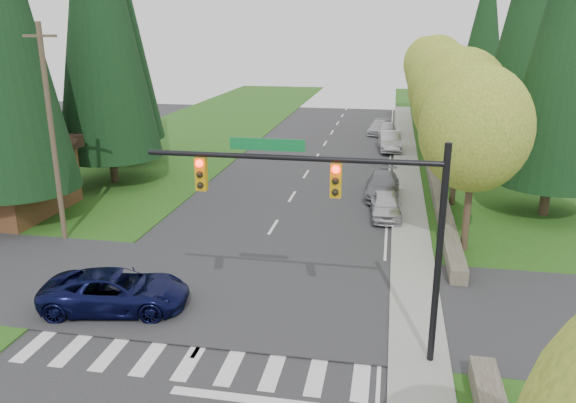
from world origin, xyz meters
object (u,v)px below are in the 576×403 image
(parked_car_c, at_px, (390,141))
(parked_car_e, at_px, (379,127))
(parked_car_b, at_px, (383,185))
(parked_car_d, at_px, (387,130))
(parked_car_a, at_px, (386,205))
(suv_navy, at_px, (116,291))

(parked_car_c, xyz_separation_m, parked_car_e, (-1.13, 7.54, -0.15))
(parked_car_b, distance_m, parked_car_d, 19.65)
(parked_car_a, bearing_deg, parked_car_d, 87.05)
(parked_car_c, height_order, parked_car_d, parked_car_c)
(parked_car_b, xyz_separation_m, parked_car_c, (0.26, 13.46, 0.08))
(parked_car_a, height_order, parked_car_c, parked_car_c)
(parked_car_a, relative_size, parked_car_b, 0.82)
(parked_car_b, xyz_separation_m, parked_car_e, (-0.87, 21.00, -0.08))
(parked_car_a, relative_size, parked_car_c, 0.84)
(parked_car_a, xyz_separation_m, parked_car_c, (0.00, 17.32, 0.10))
(parked_car_e, bearing_deg, parked_car_c, -75.43)
(parked_car_b, height_order, parked_car_c, parked_car_c)
(suv_navy, distance_m, parked_car_c, 30.96)
(suv_navy, relative_size, parked_car_a, 1.32)
(parked_car_b, bearing_deg, parked_car_d, 90.62)
(parked_car_a, distance_m, parked_car_e, 24.89)
(suv_navy, distance_m, parked_car_a, 15.35)
(suv_navy, height_order, parked_car_c, parked_car_c)
(parked_car_a, bearing_deg, parked_car_b, 90.13)
(parked_car_a, xyz_separation_m, parked_car_e, (-1.13, 24.86, -0.05))
(suv_navy, relative_size, parked_car_b, 1.09)
(parked_car_d, bearing_deg, parked_car_c, -86.31)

